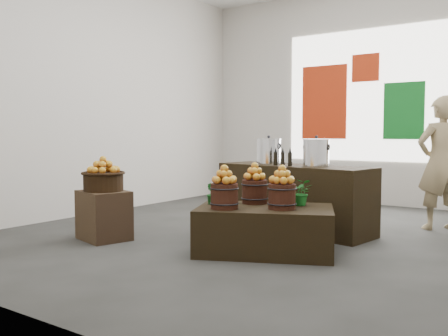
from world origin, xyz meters
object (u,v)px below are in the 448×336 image
Objects in this scene: wicker_basket at (103,182)px; counter at (294,198)px; stock_pot_left at (269,152)px; stock_pot_center at (316,153)px; crate at (104,215)px; shopper at (440,163)px; display_table at (265,230)px.

wicker_basket is 2.50m from counter.
stock_pot_left and stock_pot_center have the same top height.
crate is at bearing -122.59° from counter.
crate is at bearing 0.00° from wicker_basket.
shopper reaches higher than stock_pot_center.
counter is 2.04m from shopper.
stock_pot_center is (0.34, -0.05, 0.61)m from counter.
shopper is at bearing 38.46° from display_table.
stock_pot_left is (-0.43, 0.07, 0.61)m from counter.
stock_pot_left is (1.22, 1.92, 0.34)m from wicker_basket.
display_table is (1.97, 0.54, -0.46)m from wicker_basket.
display_table is 4.37× the size of stock_pot_left.
stock_pot_left is at bearing -14.74° from shopper.
wicker_basket is at bearing -122.59° from counter.
counter is 6.47× the size of stock_pot_left.
stock_pot_left is at bearing 93.76° from display_table.
stock_pot_center is (1.99, 1.80, 0.75)m from crate.
shopper is (1.27, 2.51, 0.65)m from display_table.
crate is 2.40m from stock_pot_left.
counter is 6.47× the size of stock_pot_center.
stock_pot_center is 1.77m from shopper.
shopper reaches higher than crate.
display_table is at bearing -91.16° from stock_pot_center.
stock_pot_left reaches higher than crate.
crate is 2.49m from counter.
stock_pot_center reaches higher than counter.
stock_pot_left is (-0.75, 1.38, 0.80)m from display_table.
wicker_basket is at bearing -122.39° from stock_pot_left.
wicker_basket is 2.71m from stock_pot_center.
counter is 0.70m from stock_pot_center.
crate is at bearing 170.74° from display_table.
wicker_basket is at bearing 170.74° from display_table.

